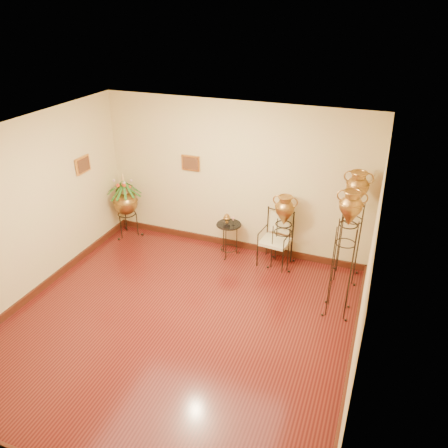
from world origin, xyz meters
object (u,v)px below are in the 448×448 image
(side_table, at_px, (229,239))
(armchair, at_px, (275,240))
(amphora_tall, at_px, (344,254))
(planter_urn, at_px, (125,200))
(amphora_mid, at_px, (351,226))

(side_table, bearing_deg, armchair, -0.05)
(amphora_tall, xyz_separation_m, armchair, (-1.25, 1.00, -0.55))
(planter_urn, relative_size, armchair, 1.40)
(armchair, relative_size, side_table, 1.20)
(armchair, bearing_deg, side_table, -173.63)
(amphora_mid, height_order, side_table, amphora_mid)
(amphora_tall, height_order, armchair, amphora_tall)
(planter_urn, height_order, side_table, planter_urn)
(amphora_tall, bearing_deg, planter_urn, 166.90)
(amphora_tall, height_order, planter_urn, amphora_tall)
(amphora_mid, height_order, armchair, amphora_mid)
(armchair, bearing_deg, amphora_tall, -32.20)
(amphora_tall, distance_m, armchair, 1.69)
(amphora_tall, height_order, side_table, amphora_tall)
(planter_urn, xyz_separation_m, armchair, (3.05, -0.00, -0.28))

